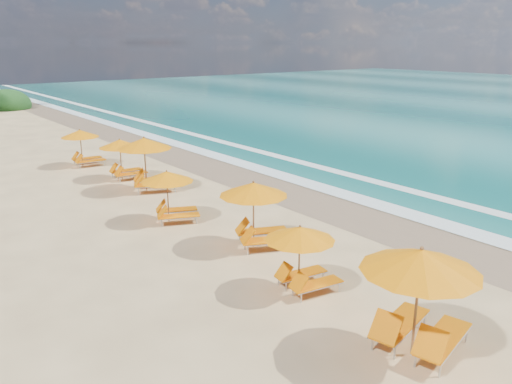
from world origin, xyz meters
TOP-DOWN VIEW (x-y plane):
  - ground at (0.00, 0.00)m, footprint 160.00×160.00m
  - wet_sand at (4.00, 0.00)m, footprint 4.00×160.00m
  - surf_foam at (6.70, 0.00)m, footprint 4.00×160.00m
  - station_1 at (-2.65, -9.39)m, footprint 3.28×3.15m
  - station_2 at (-2.62, -5.56)m, footprint 2.41×2.29m
  - station_3 at (-1.56, -2.14)m, footprint 3.14×3.12m
  - station_4 at (-2.64, 2.04)m, footprint 2.77×2.75m
  - station_5 at (-1.29, 6.63)m, footprint 3.46×3.44m
  - station_6 at (-1.35, 9.46)m, footprint 2.46×2.31m
  - station_7 at (-1.92, 13.67)m, footprint 2.48×2.33m

SIDE VIEW (x-z plane):
  - ground at x=0.00m, z-range 0.00..0.00m
  - wet_sand at x=4.00m, z-range 0.00..0.01m
  - surf_foam at x=6.70m, z-range 0.02..0.03m
  - station_2 at x=-2.62m, z-range 0.12..2.16m
  - station_4 at x=-2.64m, z-range 0.13..2.24m
  - station_6 at x=-1.35m, z-range 0.13..2.29m
  - station_7 at x=-1.92m, z-range 0.13..2.29m
  - station_3 at x=-1.56m, z-range 0.14..2.54m
  - station_5 at x=-1.29m, z-range 0.16..2.80m
  - station_1 at x=-2.65m, z-range 0.16..2.84m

